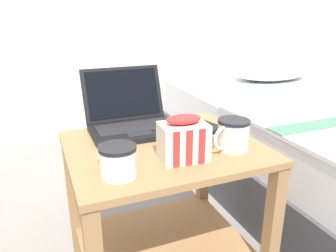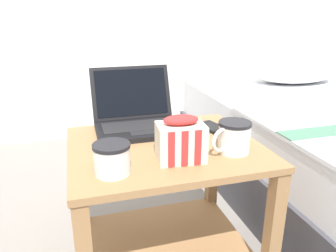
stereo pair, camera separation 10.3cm
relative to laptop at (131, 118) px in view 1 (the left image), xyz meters
The scene contains 6 objects.
bedside_table 0.31m from the laptop, 73.63° to the right, with size 0.63×0.54×0.55m.
laptop is the anchor object (origin of this frame).
mug_front_left 0.40m from the laptop, 51.10° to the right, with size 0.14×0.10×0.10m.
mug_front_right 0.37m from the laptop, 111.78° to the right, with size 0.10×0.13×0.09m.
snack_bag 0.33m from the laptop, 77.41° to the right, with size 0.15×0.11×0.14m.
cell_phone 0.29m from the laptop, 18.44° to the right, with size 0.11×0.16×0.01m.
Camera 1 is at (-0.37, -0.94, 0.97)m, focal length 35.00 mm.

